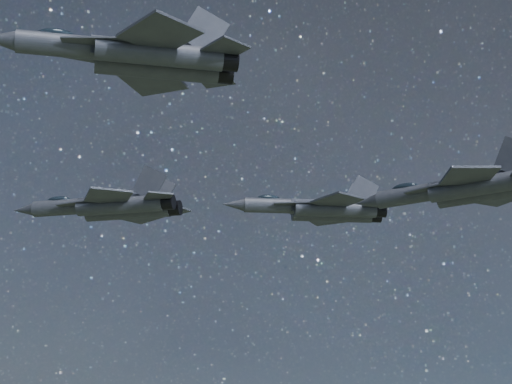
# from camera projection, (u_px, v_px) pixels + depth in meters

# --- Properties ---
(jet_lead) EXTENTS (18.15, 12.97, 4.64)m
(jet_lead) POSITION_uv_depth(u_px,v_px,m) (111.00, 206.00, 77.59)
(jet_lead) COLOR #333640
(jet_left) EXTENTS (18.00, 12.06, 4.55)m
(jet_left) POSITION_uv_depth(u_px,v_px,m) (320.00, 209.00, 82.83)
(jet_left) COLOR #333640
(jet_right) EXTENTS (16.65, 10.91, 4.29)m
(jet_right) POSITION_uv_depth(u_px,v_px,m) (138.00, 55.00, 50.57)
(jet_right) COLOR #333640
(jet_slot) EXTENTS (19.24, 12.88, 4.87)m
(jet_slot) POSITION_uv_depth(u_px,v_px,m) (467.00, 188.00, 71.02)
(jet_slot) COLOR #333640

